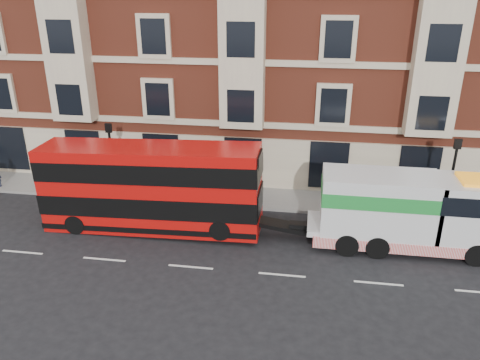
# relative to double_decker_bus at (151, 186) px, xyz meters

# --- Properties ---
(ground) EXTENTS (120.00, 120.00, 0.00)m
(ground) POSITION_rel_double_decker_bus_xyz_m (2.73, -3.16, -2.31)
(ground) COLOR black
(ground) RESTS_ON ground
(sidewalk) EXTENTS (90.00, 3.00, 0.15)m
(sidewalk) POSITION_rel_double_decker_bus_xyz_m (2.73, 4.34, -2.24)
(sidewalk) COLOR slate
(sidewalk) RESTS_ON ground
(victorian_terrace) EXTENTS (45.00, 12.00, 20.40)m
(victorian_terrace) POSITION_rel_double_decker_bus_xyz_m (3.23, 11.84, 7.75)
(victorian_terrace) COLOR brown
(victorian_terrace) RESTS_ON ground
(lamp_post_west) EXTENTS (0.35, 0.15, 4.35)m
(lamp_post_west) POSITION_rel_double_decker_bus_xyz_m (-3.27, 3.04, 0.37)
(lamp_post_west) COLOR black
(lamp_post_west) RESTS_ON sidewalk
(lamp_post_east) EXTENTS (0.35, 0.15, 4.35)m
(lamp_post_east) POSITION_rel_double_decker_bus_xyz_m (14.73, 3.04, 0.37)
(lamp_post_east) COLOR black
(lamp_post_east) RESTS_ON sidewalk
(double_decker_bus) EXTENTS (10.78, 2.47, 4.36)m
(double_decker_bus) POSITION_rel_double_decker_bus_xyz_m (0.00, 0.00, 0.00)
(double_decker_bus) COLOR #BA0C0A
(double_decker_bus) RESTS_ON ground
(tow_truck) EXTENTS (8.63, 2.55, 3.60)m
(tow_truck) POSITION_rel_double_decker_bus_xyz_m (12.06, -0.00, -0.40)
(tow_truck) COLOR silver
(tow_truck) RESTS_ON ground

